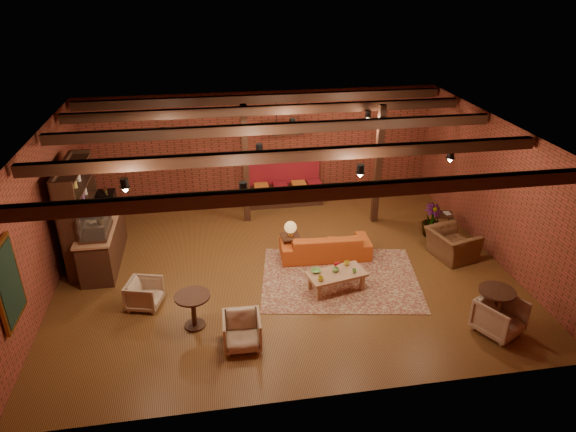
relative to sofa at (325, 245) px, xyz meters
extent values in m
plane|color=#422610|center=(-1.05, -0.35, -0.31)|extent=(10.00, 10.00, 0.00)
cube|color=black|center=(-1.05, -0.35, 2.89)|extent=(10.00, 8.00, 0.02)
cube|color=brown|center=(-1.05, 3.65, 1.29)|extent=(10.00, 0.02, 3.20)
cube|color=brown|center=(-1.05, -4.35, 1.29)|extent=(10.00, 0.02, 3.20)
cube|color=brown|center=(-6.05, -0.35, 1.29)|extent=(0.02, 8.00, 3.20)
cube|color=brown|center=(3.95, -0.35, 1.29)|extent=(0.02, 8.00, 3.20)
cylinder|color=black|center=(-1.05, 1.25, 2.54)|extent=(9.60, 0.12, 0.12)
cube|color=black|center=(-1.65, 2.25, 1.29)|extent=(0.16, 0.16, 3.20)
cube|color=black|center=(1.75, 1.65, 1.29)|extent=(0.16, 0.16, 3.20)
imported|color=#337F33|center=(-5.05, 0.85, 0.91)|extent=(0.35, 0.39, 0.30)
cube|color=black|center=(-5.98, -2.65, 1.29)|extent=(0.08, 0.96, 1.46)
cube|color=#FF5F19|center=(-0.45, 2.75, 2.04)|extent=(0.86, 0.06, 0.30)
cube|color=maroon|center=(0.12, -1.01, -0.30)|extent=(3.83, 3.17, 0.01)
imported|color=#B64919|center=(0.00, 0.00, 0.00)|extent=(2.15, 0.92, 0.62)
cube|color=#976646|center=(-0.08, -1.41, 0.09)|extent=(1.34, 0.87, 0.06)
cube|color=#976646|center=(-0.53, -1.73, -0.13)|extent=(0.08, 0.08, 0.37)
cube|color=#976646|center=(0.47, -1.51, -0.13)|extent=(0.08, 0.08, 0.37)
cube|color=#976646|center=(-0.63, -1.31, -0.13)|extent=(0.08, 0.08, 0.37)
cube|color=#976646|center=(0.37, -1.08, -0.13)|extent=(0.08, 0.08, 0.37)
imported|color=gold|center=(-0.48, -1.65, 0.16)|extent=(0.15, 0.15, 0.10)
imported|color=#5F9B46|center=(0.29, -1.48, 0.16)|extent=(0.12, 0.12, 0.09)
imported|color=gold|center=(0.21, -1.14, 0.16)|extent=(0.15, 0.15, 0.10)
imported|color=#5F9B46|center=(-0.51, -1.30, 0.14)|extent=(0.26, 0.26, 0.05)
imported|color=#5F9B46|center=(-0.09, -1.36, 0.17)|extent=(0.14, 0.14, 0.12)
sphere|color=#AF1219|center=(-0.09, -1.36, 0.31)|extent=(0.10, 0.10, 0.10)
cube|color=black|center=(-0.81, 0.17, 0.21)|extent=(0.46, 0.46, 0.04)
cylinder|color=black|center=(-0.81, 0.17, -0.06)|extent=(0.04, 0.04, 0.50)
cylinder|color=olive|center=(-0.81, 0.17, 0.24)|extent=(0.15, 0.15, 0.02)
cylinder|color=olive|center=(-0.81, 0.17, 0.32)|extent=(0.04, 0.04, 0.21)
sphere|color=orange|center=(-0.81, 0.17, 0.46)|extent=(0.29, 0.29, 0.29)
cylinder|color=black|center=(-3.08, -2.17, 0.38)|extent=(0.68, 0.68, 0.04)
cylinder|color=black|center=(-3.08, -2.17, 0.04)|extent=(0.09, 0.09, 0.66)
cylinder|color=black|center=(-3.08, -2.17, -0.29)|extent=(0.41, 0.41, 0.04)
imported|color=beige|center=(-4.07, -1.35, 0.02)|extent=(0.74, 0.77, 0.65)
imported|color=beige|center=(-2.22, -2.88, 0.04)|extent=(0.70, 0.66, 0.70)
imported|color=brown|center=(2.96, -0.50, 0.15)|extent=(0.92, 1.20, 0.93)
cube|color=black|center=(3.35, 0.81, 0.16)|extent=(0.55, 0.55, 0.04)
cylinder|color=black|center=(3.35, 0.81, -0.09)|extent=(0.04, 0.04, 0.45)
imported|color=black|center=(3.35, 0.81, 0.19)|extent=(0.22, 0.26, 0.02)
cylinder|color=black|center=(2.59, -3.07, 0.47)|extent=(0.68, 0.68, 0.04)
cylinder|color=black|center=(2.59, -3.07, 0.08)|extent=(0.11, 0.11, 0.75)
cylinder|color=black|center=(2.59, -3.07, -0.29)|extent=(0.41, 0.41, 0.04)
imported|color=beige|center=(2.60, -3.28, 0.08)|extent=(1.01, 0.99, 0.78)
imported|color=#4C7F4C|center=(2.93, 0.61, 0.99)|extent=(1.87, 1.87, 2.60)
camera|label=1|loc=(-2.60, -10.35, 5.98)|focal=32.00mm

